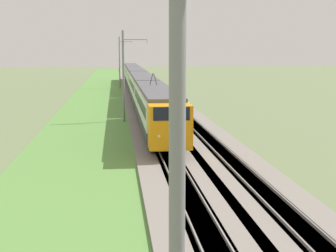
{
  "coord_description": "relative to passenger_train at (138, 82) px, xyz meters",
  "views": [
    {
      "loc": [
        -0.33,
        3.42,
        7.34
      ],
      "look_at": [
        30.25,
        0.0,
        2.27
      ],
      "focal_mm": 50.0,
      "sensor_mm": 36.0,
      "label": 1
    }
  ],
  "objects": [
    {
      "name": "ballast_main",
      "position": [
        -20.63,
        0.0,
        -2.28
      ],
      "size": [
        240.0,
        4.4,
        0.3
      ],
      "color": "gray",
      "rests_on": "ground"
    },
    {
      "name": "ballast_adjacent",
      "position": [
        -20.63,
        -3.82,
        -2.28
      ],
      "size": [
        240.0,
        4.4,
        0.3
      ],
      "color": "gray",
      "rests_on": "ground"
    },
    {
      "name": "track_main",
      "position": [
        -20.63,
        0.0,
        -2.27
      ],
      "size": [
        240.0,
        1.57,
        0.45
      ],
      "color": "#4C4238",
      "rests_on": "ground"
    },
    {
      "name": "track_adjacent",
      "position": [
        -20.63,
        -3.82,
        -2.27
      ],
      "size": [
        240.0,
        1.57,
        0.45
      ],
      "color": "#4C4238",
      "rests_on": "ground"
    },
    {
      "name": "grass_verge",
      "position": [
        -20.63,
        5.88,
        -2.37
      ],
      "size": [
        240.0,
        8.65,
        0.12
      ],
      "color": "#5B8E42",
      "rests_on": "ground"
    },
    {
      "name": "passenger_train",
      "position": [
        0.0,
        0.0,
        0.0
      ],
      "size": [
        84.33,
        2.89,
        5.17
      ],
      "rotation": [
        0.0,
        0.0,
        3.14
      ],
      "color": "orange",
      "rests_on": "ground"
    },
    {
      "name": "catenary_mast_near",
      "position": [
        -65.07,
        2.59,
        2.38
      ],
      "size": [
        0.22,
        2.56,
        9.32
      ],
      "color": "slate",
      "rests_on": "ground"
    },
    {
      "name": "catenary_mast_mid",
      "position": [
        -23.82,
        2.59,
        2.31
      ],
      "size": [
        0.22,
        2.56,
        9.19
      ],
      "color": "slate",
      "rests_on": "ground"
    },
    {
      "name": "catenary_mast_far",
      "position": [
        17.43,
        2.59,
        2.54
      ],
      "size": [
        0.22,
        2.56,
        9.65
      ],
      "color": "slate",
      "rests_on": "ground"
    }
  ]
}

